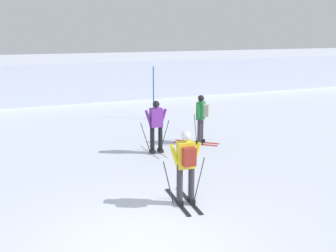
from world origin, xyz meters
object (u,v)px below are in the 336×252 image
skier_yellow (186,164)px  skier_green (201,117)px  skier_purple (156,125)px  trail_marker_pole (153,93)px

skier_yellow → skier_green: 5.15m
skier_purple → skier_green: bearing=13.8°
skier_purple → trail_marker_pole: 5.28m
skier_yellow → skier_green: bearing=59.2°
skier_purple → trail_marker_pole: (1.77, 4.97, 0.25)m
skier_yellow → skier_purple: same height
skier_purple → skier_green: (1.84, 0.45, 0.04)m
skier_green → skier_yellow: bearing=-120.8°
skier_yellow → trail_marker_pole: 9.31m
skier_purple → skier_yellow: bearing=-101.4°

